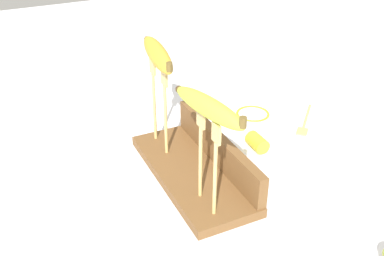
% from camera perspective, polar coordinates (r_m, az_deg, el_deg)
% --- Properties ---
extents(ground_plane, '(3.00, 3.00, 0.00)m').
position_cam_1_polar(ground_plane, '(0.99, 0.00, -6.05)').
color(ground_plane, silver).
extents(wooden_board, '(0.36, 0.14, 0.02)m').
position_cam_1_polar(wooden_board, '(0.98, 0.00, -5.57)').
color(wooden_board, brown).
rests_on(wooden_board, ground).
extents(board_backstop, '(0.35, 0.02, 0.07)m').
position_cam_1_polar(board_backstop, '(0.98, 3.27, -2.55)').
color(board_backstop, brown).
rests_on(board_backstop, wooden_board).
extents(fork_stand_left, '(0.09, 0.01, 0.20)m').
position_cam_1_polar(fork_stand_left, '(1.00, -4.07, 3.65)').
color(fork_stand_left, tan).
rests_on(fork_stand_left, wooden_board).
extents(fork_stand_right, '(0.08, 0.01, 0.19)m').
position_cam_1_polar(fork_stand_right, '(0.82, 1.97, -3.23)').
color(fork_stand_right, tan).
rests_on(fork_stand_right, wooden_board).
extents(banana_raised_left, '(0.20, 0.06, 0.04)m').
position_cam_1_polar(banana_raised_left, '(0.96, -4.29, 9.11)').
color(banana_raised_left, gold).
rests_on(banana_raised_left, fork_stand_left).
extents(banana_raised_right, '(0.18, 0.07, 0.04)m').
position_cam_1_polar(banana_raised_right, '(0.77, 2.09, 2.60)').
color(banana_raised_right, '#B2C138').
rests_on(banana_raised_right, fork_stand_right).
extents(fork_fallen_near, '(0.13, 0.13, 0.01)m').
position_cam_1_polar(fork_fallen_near, '(1.21, 13.76, 0.61)').
color(fork_fallen_near, tan).
rests_on(fork_fallen_near, ground).
extents(banana_chunk_far, '(0.05, 0.04, 0.04)m').
position_cam_1_polar(banana_chunk_far, '(1.08, 8.04, -1.74)').
color(banana_chunk_far, yellow).
rests_on(banana_chunk_far, ground).
extents(wire_coil, '(0.09, 0.09, 0.01)m').
position_cam_1_polar(wire_coil, '(1.24, 7.53, 1.87)').
color(wire_coil, gold).
rests_on(wire_coil, ground).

